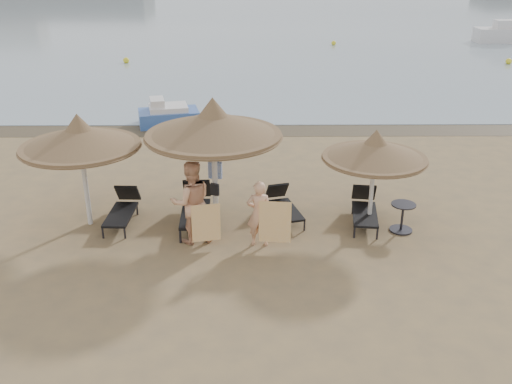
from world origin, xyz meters
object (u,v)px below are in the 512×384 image
lounger_far_right (365,208)px  lounger_near_right (283,205)px  side_table (402,218)px  palapa_right (375,150)px  person_left (191,196)px  lounger_near_left (196,206)px  person_right (259,209)px  palapa_left (79,137)px  palapa_center (213,125)px  lounger_far_left (123,208)px  pedal_boat (168,115)px

lounger_far_right → lounger_near_right: bearing=-179.9°
side_table → lounger_far_right: bearing=145.8°
palapa_right → person_left: palapa_right is taller
lounger_near_left → person_right: (1.57, -1.22, 0.51)m
lounger_far_right → side_table: 0.98m
lounger_near_left → person_right: person_right is taller
palapa_left → side_table: 7.95m
lounger_near_left → palapa_center: bearing=-18.1°
lounger_far_left → person_right: size_ratio=0.96×
side_table → pedal_boat: bearing=127.4°
palapa_right → lounger_near_right: (-2.10, 0.54, -1.65)m
lounger_near_left → lounger_near_right: 2.23m
lounger_far_left → side_table: 6.92m
palapa_center → lounger_near_left: size_ratio=1.56×
palapa_right → lounger_near_left: 4.60m
person_right → lounger_near_left: bearing=-32.9°
palapa_center → lounger_far_left: 3.24m
lounger_near_right → lounger_far_left: bearing=167.9°
person_left → person_right: bearing=157.4°
palapa_left → lounger_far_left: 2.08m
lounger_near_left → side_table: size_ratio=2.92×
lounger_far_right → person_left: size_ratio=0.79×
lounger_far_left → lounger_near_right: size_ratio=1.02×
palapa_center → lounger_far_right: palapa_center is taller
lounger_near_right → side_table: bearing=-31.5°
palapa_center → palapa_right: size_ratio=1.30×
person_right → pedal_boat: bearing=-65.7°
lounger_near_right → person_right: size_ratio=0.94×
palapa_center → lounger_far_right: 4.34m
palapa_right → lounger_far_left: palapa_right is taller
person_left → lounger_near_left: bearing=-104.4°
pedal_boat → lounger_near_right: bearing=-76.3°
palapa_center → lounger_far_right: (3.72, 0.15, -2.22)m
pedal_boat → palapa_left: bearing=-108.1°
lounger_near_left → side_table: (5.05, -0.55, -0.08)m
pedal_boat → lounger_near_left: bearing=-90.4°
lounger_far_left → palapa_right: bearing=-0.6°
palapa_left → lounger_far_right: size_ratio=1.55×
lounger_near_left → lounger_near_right: bearing=5.1°
person_right → side_table: bearing=-164.2°
palapa_center → person_left: palapa_center is taller
person_right → palapa_left: bearing=-9.9°
palapa_left → lounger_far_left: palapa_left is taller
palapa_right → person_left: (-4.30, -0.75, -0.82)m
lounger_near_right → lounger_far_right: size_ratio=0.95×
person_right → pedal_boat: 10.23m
palapa_center → lounger_far_left: (-2.35, 0.20, -2.22)m
palapa_left → palapa_center: size_ratio=0.88×
lounger_far_right → person_left: (-4.22, -1.02, 0.80)m
lounger_far_left → person_right: bearing=-18.1°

